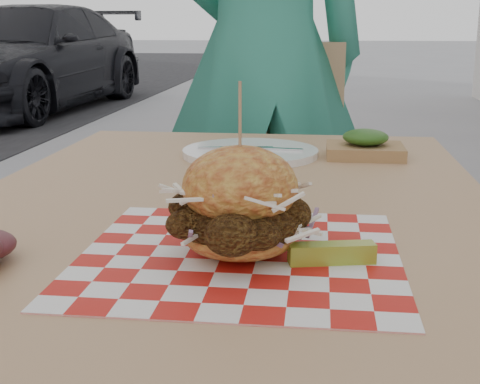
# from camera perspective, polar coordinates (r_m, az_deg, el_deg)

# --- Properties ---
(diner) EXTENTS (0.76, 0.59, 1.84)m
(diner) POSITION_cam_1_polar(r_m,az_deg,el_deg) (2.08, 1.96, 11.78)
(diner) COLOR teal
(diner) RESTS_ON ground
(car_dark) EXTENTS (2.01, 4.35, 1.23)m
(car_dark) POSITION_cam_1_polar(r_m,az_deg,el_deg) (8.42, -17.81, 10.89)
(car_dark) COLOR black
(car_dark) RESTS_ON ground
(patio_table) EXTENTS (0.80, 1.20, 0.75)m
(patio_table) POSITION_cam_1_polar(r_m,az_deg,el_deg) (1.04, -0.96, -4.57)
(patio_table) COLOR tan
(patio_table) RESTS_ON ground
(patio_chair) EXTENTS (0.43, 0.44, 0.95)m
(patio_chair) POSITION_cam_1_polar(r_m,az_deg,el_deg) (2.09, 2.87, 1.63)
(patio_chair) COLOR tan
(patio_chair) RESTS_ON ground
(paper_liner) EXTENTS (0.36, 0.36, 0.00)m
(paper_liner) POSITION_cam_1_polar(r_m,az_deg,el_deg) (0.76, 0.00, -5.39)
(paper_liner) COLOR red
(paper_liner) RESTS_ON patio_table
(sandwich) EXTENTS (0.17, 0.17, 0.20)m
(sandwich) POSITION_cam_1_polar(r_m,az_deg,el_deg) (0.75, -0.00, -1.40)
(sandwich) COLOR gold
(sandwich) RESTS_ON paper_liner
(pickle_spear) EXTENTS (0.10, 0.04, 0.02)m
(pickle_spear) POSITION_cam_1_polar(r_m,az_deg,el_deg) (0.74, 7.84, -5.20)
(pickle_spear) COLOR olive
(pickle_spear) RESTS_ON paper_liner
(place_setting) EXTENTS (0.27, 0.27, 0.02)m
(place_setting) POSITION_cam_1_polar(r_m,az_deg,el_deg) (1.33, 0.89, 3.39)
(place_setting) COLOR white
(place_setting) RESTS_ON patio_table
(kraft_tray) EXTENTS (0.15, 0.12, 0.06)m
(kraft_tray) POSITION_cam_1_polar(r_m,az_deg,el_deg) (1.34, 10.63, 3.89)
(kraft_tray) COLOR #997245
(kraft_tray) RESTS_ON patio_table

